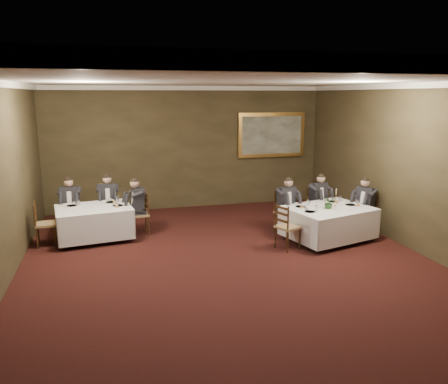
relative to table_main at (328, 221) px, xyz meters
name	(u,v)px	position (x,y,z in m)	size (l,w,h in m)	color
ground	(235,270)	(-2.56, -1.19, -0.45)	(10.00, 10.00, 0.00)	black
ceiling	(236,80)	(-2.56, -1.19, 3.05)	(8.00, 10.00, 0.10)	silver
back_wall	(187,148)	(-2.56, 3.81, 1.30)	(8.00, 0.10, 3.50)	#302A18
front_wall	(425,307)	(-2.56, -6.19, 1.30)	(8.00, 0.10, 3.50)	#302A18
right_wall	(424,170)	(1.44, -1.19, 1.30)	(0.10, 10.00, 3.50)	#302A18
crown_molding	(236,84)	(-2.56, -1.19, 2.99)	(8.00, 10.00, 0.12)	white
table_main	(328,221)	(0.00, 0.00, 0.00)	(2.15, 1.84, 0.67)	black
table_second	(94,221)	(-5.16, 1.38, 0.00)	(1.81, 1.48, 0.67)	black
chair_main_backleft	(285,221)	(-0.73, 0.79, -0.17)	(0.53, 0.51, 1.00)	olive
diner_main_backleft	(286,212)	(-0.72, 0.78, 0.06)	(0.50, 0.56, 1.35)	black
chair_main_backright	(317,215)	(0.23, 1.05, -0.17)	(0.54, 0.52, 1.00)	olive
diner_main_backright	(317,207)	(0.24, 1.04, 0.06)	(0.52, 0.57, 1.35)	black
chair_main_endleft	(287,236)	(-1.13, -0.30, -0.17)	(0.55, 0.57, 1.00)	olive
chair_main_endright	(364,221)	(1.13, 0.31, -0.17)	(0.57, 0.58, 1.00)	olive
diner_main_endright	(365,212)	(1.12, 0.30, 0.06)	(0.61, 0.57, 1.35)	black
chair_sec_backleft	(72,220)	(-5.71, 2.16, -0.17)	(0.46, 0.44, 1.00)	olive
diner_sec_backleft	(71,211)	(-5.71, 2.15, 0.06)	(0.43, 0.50, 1.35)	black
chair_sec_backright	(109,216)	(-4.83, 2.28, -0.17)	(0.45, 0.43, 1.00)	olive
diner_sec_backright	(109,207)	(-4.83, 2.27, 0.06)	(0.43, 0.49, 1.35)	black
chair_sec_endright	(140,222)	(-4.12, 1.53, -0.17)	(0.46, 0.48, 1.00)	olive
diner_sec_endright	(139,213)	(-4.13, 1.52, 0.06)	(0.52, 0.45, 1.35)	black
chair_sec_endleft	(46,233)	(-6.19, 1.24, -0.17)	(0.46, 0.48, 1.00)	olive
centerpiece	(329,202)	(-0.05, -0.08, 0.47)	(0.27, 0.23, 0.30)	#2D5926
candlestick	(336,200)	(0.19, 0.06, 0.47)	(0.06, 0.06, 0.43)	#BD8839
place_setting_table_main	(302,205)	(-0.53, 0.27, 0.35)	(0.33, 0.31, 0.14)	white
place_setting_table_second	(74,204)	(-5.59, 1.69, 0.35)	(0.33, 0.31, 0.14)	white
painting	(271,135)	(0.00, 3.75, 1.62)	(2.08, 0.09, 1.33)	tan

